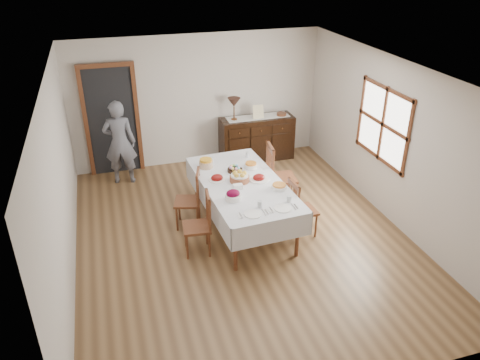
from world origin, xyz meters
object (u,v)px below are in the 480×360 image
object	(u,v)px
chair_right_far	(278,175)
person	(119,140)
chair_left_near	(200,223)
chair_left_far	(191,198)
dining_table	(242,188)
table_lamp	(234,103)
chair_right_near	(300,208)
sideboard	(257,138)

from	to	relation	value
chair_right_far	person	size ratio (longest dim) A/B	0.66
person	chair_left_near	bearing A→B (deg)	118.18
chair_left_near	chair_left_far	world-z (taller)	chair_left_far
dining_table	person	world-z (taller)	person
person	table_lamp	world-z (taller)	person
chair_right_near	sideboard	xyz separation A→B (m)	(0.27, 2.92, -0.02)
chair_right_far	sideboard	distance (m)	1.95
dining_table	chair_right_far	world-z (taller)	chair_right_far
dining_table	chair_left_far	size ratio (longest dim) A/B	2.50
chair_right_near	sideboard	world-z (taller)	chair_right_near
chair_left_far	sideboard	size ratio (longest dim) A/B	0.64
chair_left_far	chair_right_near	xyz separation A→B (m)	(1.56, -0.76, -0.01)
dining_table	person	xyz separation A→B (m)	(-1.71, 2.19, 0.14)
chair_right_far	table_lamp	bearing A→B (deg)	13.45
chair_right_far	sideboard	xyz separation A→B (m)	(0.26, 1.93, -0.11)
chair_left_near	table_lamp	distance (m)	3.31
chair_right_far	sideboard	bearing A→B (deg)	-0.92
chair_left_near	person	xyz separation A→B (m)	(-0.92, 2.64, 0.38)
chair_left_far	sideboard	distance (m)	2.83
chair_left_far	chair_right_near	size ratio (longest dim) A/B	1.03
dining_table	chair_right_near	world-z (taller)	chair_right_near
chair_left_far	table_lamp	bearing A→B (deg)	164.41
chair_left_near	sideboard	world-z (taller)	chair_left_near
dining_table	person	bearing A→B (deg)	124.58
dining_table	chair_right_near	xyz separation A→B (m)	(0.79, -0.46, -0.24)
chair_left_far	sideboard	xyz separation A→B (m)	(1.84, 2.16, -0.03)
person	chair_left_far	bearing A→B (deg)	125.23
chair_left_near	chair_left_far	xyz separation A→B (m)	(0.01, 0.75, 0.01)
dining_table	chair_right_far	bearing A→B (deg)	29.84
chair_right_near	table_lamp	xyz separation A→B (m)	(-0.21, 2.92, 0.79)
chair_right_near	person	xyz separation A→B (m)	(-2.50, 2.65, 0.38)
chair_left_near	chair_right_far	bearing A→B (deg)	128.25
chair_left_near	person	world-z (taller)	person
chair_right_near	chair_left_far	bearing A→B (deg)	60.53
sideboard	chair_right_near	bearing A→B (deg)	-95.35
chair_right_far	person	bearing A→B (deg)	63.29
sideboard	chair_right_far	bearing A→B (deg)	-97.57
chair_right_near	person	bearing A→B (deg)	39.73
chair_left_far	person	size ratio (longest dim) A/B	0.57
chair_left_near	person	distance (m)	2.82
chair_left_near	chair_left_far	size ratio (longest dim) A/B	0.98
sideboard	person	bearing A→B (deg)	-174.46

